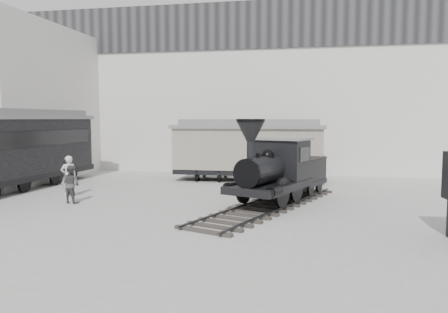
% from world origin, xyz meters
% --- Properties ---
extents(ground, '(90.00, 90.00, 0.00)m').
position_xyz_m(ground, '(0.00, 0.00, 0.00)').
color(ground, '#9E9E9B').
extents(north_wall, '(34.00, 2.51, 11.00)m').
position_xyz_m(north_wall, '(0.00, 14.98, 5.55)').
color(north_wall, silver).
rests_on(north_wall, ground).
extents(west_pavilion, '(7.00, 12.11, 9.00)m').
position_xyz_m(west_pavilion, '(-14.50, 9.96, 4.49)').
color(west_pavilion, silver).
rests_on(west_pavilion, ground).
extents(locomotive, '(5.56, 9.97, 3.48)m').
position_xyz_m(locomotive, '(1.95, 3.96, 1.29)').
color(locomotive, '#372F2B').
rests_on(locomotive, ground).
extents(boxcar, '(8.68, 2.74, 3.55)m').
position_xyz_m(boxcar, '(-0.19, 10.59, 1.86)').
color(boxcar, black).
rests_on(boxcar, ground).
extents(visitor_a, '(0.82, 0.79, 1.89)m').
position_xyz_m(visitor_a, '(-7.63, 3.98, 0.95)').
color(visitor_a, silver).
rests_on(visitor_a, ground).
extents(visitor_b, '(0.91, 0.77, 1.63)m').
position_xyz_m(visitor_b, '(-6.68, 2.55, 0.81)').
color(visitor_b, '#464549').
rests_on(visitor_b, ground).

